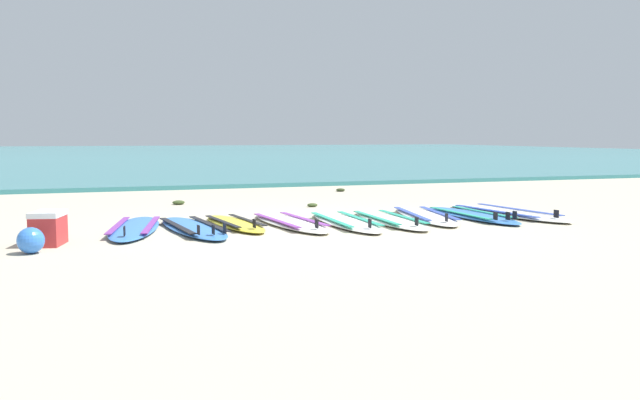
{
  "coord_description": "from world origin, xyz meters",
  "views": [
    {
      "loc": [
        -2.75,
        -7.98,
        1.21
      ],
      "look_at": [
        0.37,
        1.2,
        0.25
      ],
      "focal_mm": 36.54,
      "sensor_mm": 36.0,
      "label": 1
    }
  ],
  "objects_px": {
    "surfboard_2": "(235,223)",
    "beach_ball": "(31,240)",
    "surfboard_3": "(290,222)",
    "surfboard_6": "(425,216)",
    "surfboard_8": "(506,213)",
    "surfboard_7": "(471,215)",
    "surfboard_0": "(135,228)",
    "surfboard_4": "(345,222)",
    "cooler_box": "(48,228)",
    "surfboard_1": "(193,227)",
    "surfboard_5": "(389,220)"
  },
  "relations": [
    {
      "from": "surfboard_6",
      "to": "beach_ball",
      "type": "relative_size",
      "value": 8.82
    },
    {
      "from": "surfboard_3",
      "to": "surfboard_8",
      "type": "relative_size",
      "value": 0.88
    },
    {
      "from": "surfboard_5",
      "to": "surfboard_7",
      "type": "bearing_deg",
      "value": 4.28
    },
    {
      "from": "surfboard_1",
      "to": "surfboard_4",
      "type": "height_order",
      "value": "same"
    },
    {
      "from": "beach_ball",
      "to": "surfboard_7",
      "type": "bearing_deg",
      "value": 10.93
    },
    {
      "from": "surfboard_2",
      "to": "surfboard_8",
      "type": "bearing_deg",
      "value": -1.58
    },
    {
      "from": "surfboard_7",
      "to": "surfboard_2",
      "type": "bearing_deg",
      "value": 176.59
    },
    {
      "from": "surfboard_7",
      "to": "cooler_box",
      "type": "distance_m",
      "value": 5.81
    },
    {
      "from": "surfboard_0",
      "to": "surfboard_6",
      "type": "bearing_deg",
      "value": -0.9
    },
    {
      "from": "surfboard_2",
      "to": "cooler_box",
      "type": "bearing_deg",
      "value": -159.63
    },
    {
      "from": "surfboard_0",
      "to": "surfboard_4",
      "type": "xyz_separation_m",
      "value": [
        2.77,
        -0.3,
        -0.0
      ]
    },
    {
      "from": "surfboard_1",
      "to": "surfboard_7",
      "type": "xyz_separation_m",
      "value": [
        4.1,
        0.0,
        0.0
      ]
    },
    {
      "from": "surfboard_1",
      "to": "surfboard_7",
      "type": "height_order",
      "value": "same"
    },
    {
      "from": "surfboard_0",
      "to": "surfboard_3",
      "type": "height_order",
      "value": "same"
    },
    {
      "from": "surfboard_1",
      "to": "surfboard_7",
      "type": "bearing_deg",
      "value": 0.04
    },
    {
      "from": "surfboard_2",
      "to": "surfboard_5",
      "type": "relative_size",
      "value": 0.86
    },
    {
      "from": "surfboard_2",
      "to": "beach_ball",
      "type": "relative_size",
      "value": 7.14
    },
    {
      "from": "surfboard_4",
      "to": "surfboard_3",
      "type": "bearing_deg",
      "value": 166.91
    },
    {
      "from": "surfboard_2",
      "to": "cooler_box",
      "type": "distance_m",
      "value": 2.41
    },
    {
      "from": "surfboard_0",
      "to": "surfboard_6",
      "type": "height_order",
      "value": "same"
    },
    {
      "from": "surfboard_4",
      "to": "beach_ball",
      "type": "distance_m",
      "value": 4.01
    },
    {
      "from": "cooler_box",
      "to": "surfboard_3",
      "type": "bearing_deg",
      "value": 13.38
    },
    {
      "from": "beach_ball",
      "to": "surfboard_8",
      "type": "bearing_deg",
      "value": 10.63
    },
    {
      "from": "surfboard_0",
      "to": "cooler_box",
      "type": "relative_size",
      "value": 4.54
    },
    {
      "from": "surfboard_4",
      "to": "surfboard_5",
      "type": "height_order",
      "value": "same"
    },
    {
      "from": "surfboard_2",
      "to": "surfboard_6",
      "type": "xyz_separation_m",
      "value": [
        2.83,
        -0.06,
        -0.0
      ]
    },
    {
      "from": "surfboard_4",
      "to": "cooler_box",
      "type": "bearing_deg",
      "value": -171.78
    },
    {
      "from": "surfboard_1",
      "to": "surfboard_4",
      "type": "bearing_deg",
      "value": -2.4
    },
    {
      "from": "surfboard_6",
      "to": "beach_ball",
      "type": "xyz_separation_m",
      "value": [
        -5.22,
        -1.29,
        0.1
      ]
    },
    {
      "from": "surfboard_5",
      "to": "cooler_box",
      "type": "height_order",
      "value": "cooler_box"
    },
    {
      "from": "surfboard_0",
      "to": "beach_ball",
      "type": "bearing_deg",
      "value": -129.03
    },
    {
      "from": "surfboard_0",
      "to": "cooler_box",
      "type": "bearing_deg",
      "value": -138.87
    },
    {
      "from": "surfboard_7",
      "to": "surfboard_8",
      "type": "height_order",
      "value": "same"
    },
    {
      "from": "surfboard_3",
      "to": "surfboard_6",
      "type": "xyz_separation_m",
      "value": [
        2.09,
        0.06,
        -0.0
      ]
    },
    {
      "from": "surfboard_3",
      "to": "beach_ball",
      "type": "bearing_deg",
      "value": -158.61
    },
    {
      "from": "surfboard_3",
      "to": "surfboard_2",
      "type": "bearing_deg",
      "value": 170.21
    },
    {
      "from": "surfboard_8",
      "to": "cooler_box",
      "type": "distance_m",
      "value": 6.49
    },
    {
      "from": "surfboard_6",
      "to": "beach_ball",
      "type": "height_order",
      "value": "beach_ball"
    },
    {
      "from": "surfboard_2",
      "to": "surfboard_8",
      "type": "distance_m",
      "value": 4.19
    },
    {
      "from": "surfboard_3",
      "to": "surfboard_4",
      "type": "xyz_separation_m",
      "value": [
        0.74,
        -0.17,
        -0.0
      ]
    },
    {
      "from": "surfboard_8",
      "to": "beach_ball",
      "type": "bearing_deg",
      "value": -169.37
    },
    {
      "from": "surfboard_6",
      "to": "surfboard_8",
      "type": "height_order",
      "value": "same"
    },
    {
      "from": "surfboard_1",
      "to": "cooler_box",
      "type": "bearing_deg",
      "value": -159.48
    },
    {
      "from": "surfboard_3",
      "to": "beach_ball",
      "type": "distance_m",
      "value": 3.36
    },
    {
      "from": "beach_ball",
      "to": "surfboard_0",
      "type": "bearing_deg",
      "value": 50.97
    },
    {
      "from": "surfboard_3",
      "to": "surfboard_5",
      "type": "xyz_separation_m",
      "value": [
        1.4,
        -0.19,
        0.0
      ]
    },
    {
      "from": "surfboard_2",
      "to": "surfboard_5",
      "type": "height_order",
      "value": "same"
    },
    {
      "from": "surfboard_4",
      "to": "surfboard_8",
      "type": "bearing_deg",
      "value": 3.86
    },
    {
      "from": "surfboard_6",
      "to": "surfboard_0",
      "type": "bearing_deg",
      "value": 179.1
    },
    {
      "from": "surfboard_1",
      "to": "surfboard_8",
      "type": "bearing_deg",
      "value": 1.16
    }
  ]
}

